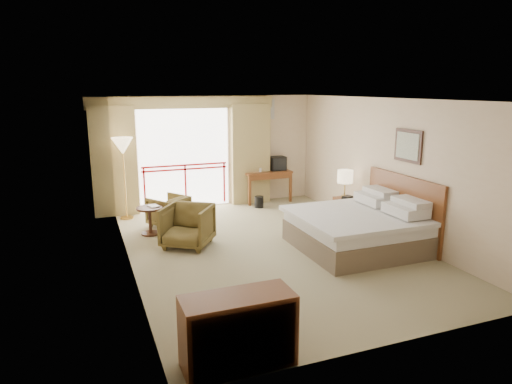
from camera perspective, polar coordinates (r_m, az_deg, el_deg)
name	(u,v)px	position (r m, az deg, el deg)	size (l,w,h in m)	color
floor	(270,248)	(8.50, 1.80, -6.97)	(7.00, 7.00, 0.00)	#8A835D
ceiling	(271,99)	(8.00, 1.94, 11.54)	(7.00, 7.00, 0.00)	white
wall_back	(216,151)	(11.40, -5.03, 5.12)	(5.00, 5.00, 0.00)	beige
wall_front	(396,233)	(5.20, 17.13, -4.97)	(5.00, 5.00, 0.00)	beige
wall_left	(126,187)	(7.54, -15.91, 0.62)	(7.00, 7.00, 0.00)	beige
wall_right	(387,167)	(9.39, 16.08, 2.97)	(7.00, 7.00, 0.00)	beige
balcony_door	(185,159)	(11.21, -8.93, 4.11)	(2.40, 2.40, 0.00)	white
balcony_railing	(185,175)	(11.26, -8.84, 2.14)	(2.09, 0.03, 1.02)	#AA0E11
curtain_left	(114,162)	(10.85, -17.34, 3.65)	(1.00, 0.26, 2.50)	#937F4D
curtain_right	(250,154)	(11.54, -0.75, 4.76)	(1.00, 0.26, 2.50)	#937F4D
valance	(183,102)	(10.99, -9.06, 11.00)	(4.40, 0.22, 0.28)	#937F4D
hvac_vent	(265,109)	(11.71, 1.13, 10.29)	(0.50, 0.04, 0.50)	silver
bed	(359,229)	(8.57, 12.69, -4.48)	(2.13, 2.06, 0.97)	brown
headboard	(403,209)	(9.05, 17.87, -2.06)	(0.06, 2.10, 1.30)	#5C301A
framed_art	(408,146)	(8.84, 18.47, 5.49)	(0.04, 0.72, 0.60)	black
nightstand	(345,211)	(10.13, 11.05, -2.29)	(0.39, 0.46, 0.55)	#5C301A
table_lamp	(345,177)	(10.00, 11.08, 1.85)	(0.33, 0.33, 0.59)	tan
phone	(347,198)	(9.90, 11.35, -0.74)	(0.20, 0.16, 0.09)	black
desk	(266,177)	(11.79, 1.24, 1.84)	(1.22, 0.59, 0.80)	#5C301A
tv	(278,163)	(11.79, 2.71, 3.58)	(0.40, 0.32, 0.36)	black
coffee_maker	(254,167)	(11.56, -0.26, 3.17)	(0.12, 0.12, 0.27)	black
cup	(260,170)	(11.58, 0.52, 2.78)	(0.08, 0.08, 0.11)	white
wastebasket	(259,202)	(11.23, 0.38, -1.25)	(0.22, 0.22, 0.28)	black
armchair_far	(169,226)	(9.97, -10.81, -4.16)	(0.70, 0.72, 0.66)	#4C3F1E
armchair_near	(188,246)	(8.68, -8.48, -6.69)	(0.84, 0.86, 0.78)	#4C3F1E
side_table	(150,216)	(9.37, -13.13, -2.93)	(0.52, 0.52, 0.56)	black
book	(149,207)	(9.33, -13.19, -1.86)	(0.18, 0.24, 0.02)	white
floor_lamp	(123,149)	(10.43, -16.33, 5.16)	(0.47, 0.47, 1.83)	tan
dresser	(238,331)	(5.02, -2.25, -16.96)	(1.19, 0.51, 0.79)	#5C301A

